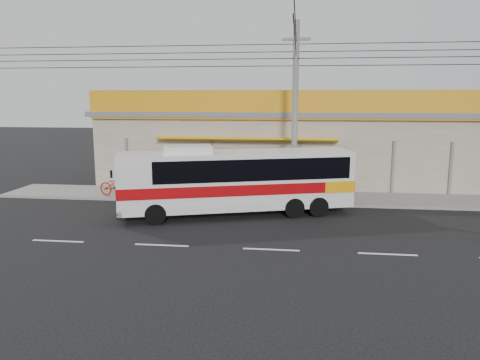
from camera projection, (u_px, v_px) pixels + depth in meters
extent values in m
plane|color=black|center=(275.00, 230.00, 18.99)|extent=(120.00, 120.00, 0.00)
cube|color=slate|center=(281.00, 197.00, 24.84)|extent=(30.00, 3.20, 0.15)
cube|color=gray|center=(285.00, 148.00, 29.95)|extent=(22.00, 8.00, 4.20)
cube|color=#55565C|center=(285.00, 113.00, 29.56)|extent=(22.60, 8.60, 0.30)
cube|color=orange|center=(283.00, 105.00, 25.44)|extent=(22.00, 0.24, 1.60)
cube|color=#BF370A|center=(246.00, 105.00, 25.65)|extent=(9.00, 0.10, 1.20)
cube|color=#12661E|center=(407.00, 105.00, 24.61)|extent=(2.40, 0.10, 1.10)
cube|color=navy|center=(460.00, 105.00, 24.28)|extent=(2.20, 0.10, 1.10)
cube|color=#BF370A|center=(124.00, 105.00, 26.51)|extent=(3.00, 0.10, 1.10)
cube|color=#CE9F0B|center=(246.00, 140.00, 25.84)|extent=(10.00, 1.20, 0.37)
cube|color=silver|center=(236.00, 179.00, 21.13)|extent=(10.61, 5.30, 2.53)
cube|color=#A5070B|center=(236.00, 186.00, 21.18)|extent=(10.67, 5.35, 0.48)
cube|color=orange|center=(331.00, 183.00, 22.02)|extent=(2.02, 2.56, 0.52)
cube|color=black|center=(250.00, 167.00, 21.14)|extent=(8.97, 4.80, 0.96)
cube|color=black|center=(119.00, 174.00, 20.10)|extent=(0.72, 1.87, 1.31)
cube|color=silver|center=(187.00, 149.00, 20.47)|extent=(2.37, 1.81, 0.31)
cylinder|color=black|center=(155.00, 214.00, 19.70)|extent=(0.95, 0.55, 0.91)
cylinder|color=black|center=(155.00, 204.00, 21.61)|extent=(0.95, 0.55, 0.91)
cylinder|color=black|center=(318.00, 207.00, 21.05)|extent=(0.95, 0.55, 0.91)
cylinder|color=black|center=(304.00, 198.00, 22.95)|extent=(0.95, 0.55, 0.91)
imported|color=maroon|center=(117.00, 186.00, 24.54)|extent=(2.29, 1.35, 1.14)
imported|color=black|center=(175.00, 189.00, 24.13)|extent=(1.76, 1.02, 1.02)
cylinder|color=slate|center=(295.00, 115.00, 22.79)|extent=(0.29, 0.29, 8.92)
cube|color=slate|center=(296.00, 39.00, 22.16)|extent=(1.34, 0.13, 0.13)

